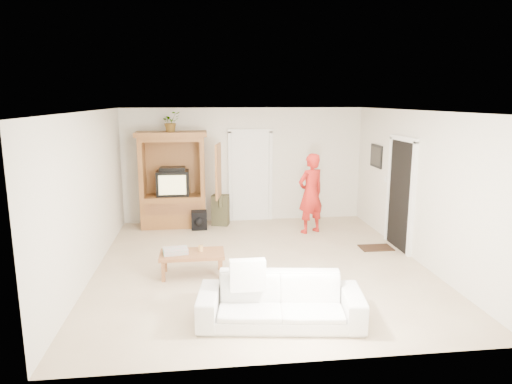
# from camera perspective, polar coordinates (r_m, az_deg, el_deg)

# --- Properties ---
(floor) EXTENTS (6.00, 6.00, 0.00)m
(floor) POSITION_cam_1_polar(r_m,az_deg,el_deg) (7.93, 0.55, -9.04)
(floor) COLOR tan
(floor) RESTS_ON ground
(ceiling) EXTENTS (6.00, 6.00, 0.00)m
(ceiling) POSITION_cam_1_polar(r_m,az_deg,el_deg) (7.43, 0.59, 10.10)
(ceiling) COLOR white
(ceiling) RESTS_ON floor
(wall_back) EXTENTS (5.50, 0.00, 5.50)m
(wall_back) POSITION_cam_1_polar(r_m,az_deg,el_deg) (10.51, -1.54, 3.40)
(wall_back) COLOR silver
(wall_back) RESTS_ON floor
(wall_front) EXTENTS (5.50, 0.00, 5.50)m
(wall_front) POSITION_cam_1_polar(r_m,az_deg,el_deg) (4.71, 5.30, -6.91)
(wall_front) COLOR silver
(wall_front) RESTS_ON floor
(wall_left) EXTENTS (0.00, 6.00, 6.00)m
(wall_left) POSITION_cam_1_polar(r_m,az_deg,el_deg) (7.72, -20.11, -0.28)
(wall_left) COLOR silver
(wall_left) RESTS_ON floor
(wall_right) EXTENTS (0.00, 6.00, 6.00)m
(wall_right) POSITION_cam_1_polar(r_m,az_deg,el_deg) (8.38, 19.57, 0.64)
(wall_right) COLOR silver
(wall_right) RESTS_ON floor
(armoire) EXTENTS (1.82, 1.14, 2.10)m
(armoire) POSITION_cam_1_polar(r_m,az_deg,el_deg) (10.22, -10.19, 0.76)
(armoire) COLOR brown
(armoire) RESTS_ON floor
(door_back) EXTENTS (0.85, 0.05, 2.04)m
(door_back) POSITION_cam_1_polar(r_m,az_deg,el_deg) (10.54, -0.70, 1.88)
(door_back) COLOR white
(door_back) RESTS_ON floor
(doorway_right) EXTENTS (0.05, 0.90, 2.04)m
(doorway_right) POSITION_cam_1_polar(r_m,az_deg,el_deg) (8.95, 17.62, -0.40)
(doorway_right) COLOR black
(doorway_right) RESTS_ON floor
(framed_picture) EXTENTS (0.03, 0.60, 0.48)m
(framed_picture) POSITION_cam_1_polar(r_m,az_deg,el_deg) (10.04, 14.81, 4.36)
(framed_picture) COLOR black
(framed_picture) RESTS_ON wall_right
(doormat) EXTENTS (0.60, 0.40, 0.02)m
(doormat) POSITION_cam_1_polar(r_m,az_deg,el_deg) (9.04, 14.76, -6.75)
(doormat) COLOR #382316
(doormat) RESTS_ON floor
(plant) EXTENTS (0.50, 0.49, 0.43)m
(plant) POSITION_cam_1_polar(r_m,az_deg,el_deg) (10.03, -10.62, 8.63)
(plant) COLOR #4C7238
(plant) RESTS_ON armoire
(man) EXTENTS (0.73, 0.63, 1.69)m
(man) POSITION_cam_1_polar(r_m,az_deg,el_deg) (9.63, 6.85, -0.18)
(man) COLOR red
(man) RESTS_ON floor
(sofa) EXTENTS (2.14, 1.07, 0.60)m
(sofa) POSITION_cam_1_polar(r_m,az_deg,el_deg) (5.90, 3.04, -13.39)
(sofa) COLOR silver
(sofa) RESTS_ON floor
(coffee_table) EXTENTS (1.02, 0.56, 0.38)m
(coffee_table) POSITION_cam_1_polar(r_m,az_deg,el_deg) (7.43, -7.98, -7.87)
(coffee_table) COLOR brown
(coffee_table) RESTS_ON floor
(towel) EXTENTS (0.42, 0.34, 0.08)m
(towel) POSITION_cam_1_polar(r_m,az_deg,el_deg) (7.41, -10.03, -7.26)
(towel) COLOR #F6526B
(towel) RESTS_ON coffee_table
(candle) EXTENTS (0.08, 0.08, 0.10)m
(candle) POSITION_cam_1_polar(r_m,az_deg,el_deg) (7.44, -6.92, -7.01)
(candle) COLOR tan
(candle) RESTS_ON coffee_table
(backpack_black) EXTENTS (0.34, 0.20, 0.41)m
(backpack_black) POSITION_cam_1_polar(r_m,az_deg,el_deg) (9.96, -7.11, -3.58)
(backpack_black) COLOR black
(backpack_black) RESTS_ON floor
(backpack_olive) EXTENTS (0.42, 0.36, 0.69)m
(backpack_olive) POSITION_cam_1_polar(r_m,az_deg,el_deg) (10.27, -4.47, -2.27)
(backpack_olive) COLOR #47442B
(backpack_olive) RESTS_ON floor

